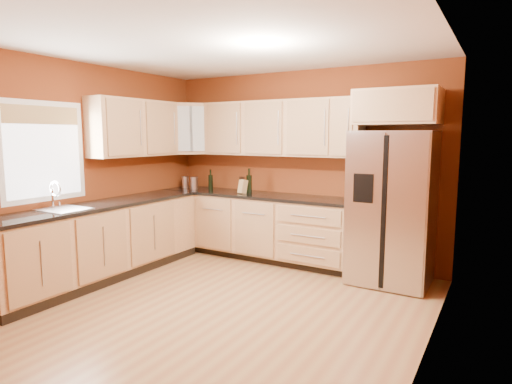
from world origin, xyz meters
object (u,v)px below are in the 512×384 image
(refrigerator, at_px, (392,208))
(knife_block, at_px, (243,187))
(wine_bottle_a, at_px, (249,181))
(canister_left, at_px, (194,183))
(soap_dispenser, at_px, (348,192))

(refrigerator, xyz_separation_m, knife_block, (-2.05, -0.01, 0.13))
(refrigerator, distance_m, wine_bottle_a, 2.01)
(refrigerator, relative_size, wine_bottle_a, 5.12)
(wine_bottle_a, bearing_deg, canister_left, -176.47)
(wine_bottle_a, bearing_deg, refrigerator, -2.38)
(canister_left, distance_m, knife_block, 0.89)
(refrigerator, height_order, wine_bottle_a, refrigerator)
(knife_block, bearing_deg, refrigerator, 18.66)
(refrigerator, relative_size, canister_left, 9.58)
(refrigerator, xyz_separation_m, wine_bottle_a, (-2.00, 0.08, 0.20))
(canister_left, bearing_deg, knife_block, -2.10)
(knife_block, bearing_deg, soap_dispenser, 21.23)
(knife_block, bearing_deg, canister_left, -163.64)
(refrigerator, xyz_separation_m, canister_left, (-2.94, 0.03, 0.12))
(soap_dispenser, bearing_deg, refrigerator, -6.81)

